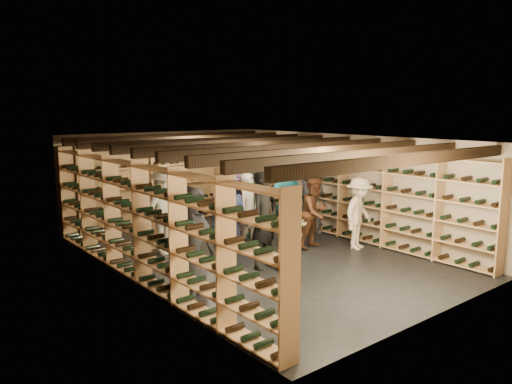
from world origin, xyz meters
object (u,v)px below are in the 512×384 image
(person_0, at_px, (190,240))
(person_2, at_px, (293,229))
(person_12, at_px, (310,197))
(person_1, at_px, (264,219))
(crate_stack_left, at_px, (160,228))
(crate_loose, at_px, (235,217))
(person_11, at_px, (232,201))
(person_8, at_px, (315,212))
(person_9, at_px, (165,210))
(crate_stack_right, at_px, (259,224))
(person_3, at_px, (359,213))
(person_7, at_px, (249,210))
(person_4, at_px, (286,205))
(person_10, at_px, (251,197))
(person_6, at_px, (228,212))

(person_0, bearing_deg, person_2, -18.49)
(person_2, height_order, person_12, person_12)
(person_0, relative_size, person_1, 0.94)
(person_1, bearing_deg, crate_stack_left, 91.53)
(crate_loose, height_order, person_11, person_11)
(person_8, bearing_deg, person_9, 141.12)
(crate_stack_right, height_order, person_3, person_3)
(crate_stack_right, relative_size, person_7, 0.31)
(person_4, height_order, person_10, person_4)
(person_8, bearing_deg, person_2, -158.74)
(person_7, distance_m, person_11, 0.65)
(crate_stack_right, bearing_deg, person_10, -180.00)
(person_7, distance_m, person_12, 1.89)
(person_2, height_order, person_7, person_7)
(crate_stack_right, bearing_deg, person_12, -30.25)
(person_10, bearing_deg, person_9, 169.83)
(person_7, bearing_deg, person_10, 34.97)
(person_2, relative_size, person_7, 0.94)
(crate_loose, relative_size, person_2, 0.33)
(person_10, bearing_deg, crate_stack_right, -10.17)
(crate_loose, distance_m, person_6, 3.12)
(person_3, xyz_separation_m, person_8, (-0.70, 0.63, 0.00))
(person_3, height_order, person_7, person_7)
(person_4, relative_size, person_11, 1.04)
(person_4, height_order, person_8, person_4)
(crate_loose, bearing_deg, person_12, -76.43)
(person_1, distance_m, person_2, 0.58)
(person_4, xyz_separation_m, person_8, (0.48, -0.39, -0.17))
(person_10, bearing_deg, person_12, -35.44)
(person_2, bearing_deg, person_6, 88.67)
(person_1, bearing_deg, person_11, 53.43)
(person_2, height_order, person_9, person_9)
(crate_stack_right, relative_size, person_8, 0.32)
(crate_loose, height_order, person_2, person_2)
(crate_stack_left, xyz_separation_m, person_7, (1.54, -1.19, 0.39))
(person_9, bearing_deg, person_8, -48.25)
(person_9, bearing_deg, crate_stack_right, -17.30)
(crate_stack_right, xyz_separation_m, person_10, (-0.25, -0.00, 0.70))
(person_1, bearing_deg, person_3, -23.89)
(person_7, bearing_deg, person_0, -161.10)
(person_0, xyz_separation_m, person_7, (2.47, 1.60, -0.08))
(person_2, xyz_separation_m, person_12, (2.20, 1.75, 0.12))
(crate_loose, distance_m, person_10, 2.05)
(person_1, distance_m, person_8, 1.76)
(person_3, xyz_separation_m, person_10, (-1.17, 2.27, 0.17))
(person_0, relative_size, person_9, 0.97)
(person_4, distance_m, person_10, 1.24)
(person_2, bearing_deg, crate_loose, 58.02)
(person_6, bearing_deg, person_3, -20.91)
(person_6, height_order, person_7, person_6)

